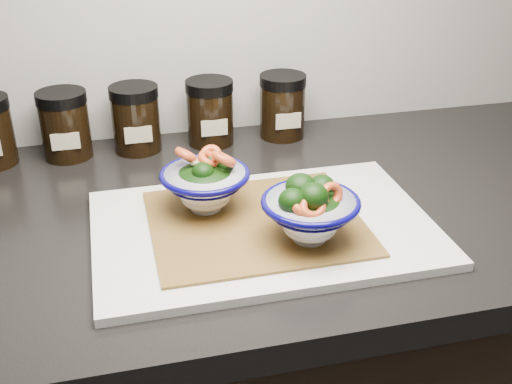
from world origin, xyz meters
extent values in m
cube|color=black|center=(0.00, 1.45, 0.88)|extent=(3.50, 0.60, 0.04)
cube|color=silver|center=(0.15, 1.37, 0.91)|extent=(0.45, 0.30, 0.01)
cube|color=olive|center=(0.14, 1.38, 0.91)|extent=(0.28, 0.24, 0.00)
cylinder|color=white|center=(0.08, 1.43, 0.92)|extent=(0.04, 0.04, 0.01)
ellipsoid|color=white|center=(0.08, 1.43, 0.93)|extent=(0.07, 0.07, 0.03)
torus|color=#080551|center=(0.08, 1.43, 0.97)|extent=(0.12, 0.12, 0.01)
torus|color=#080551|center=(0.08, 1.43, 0.96)|extent=(0.10, 0.10, 0.00)
ellipsoid|color=black|center=(0.08, 1.43, 0.96)|extent=(0.09, 0.09, 0.04)
ellipsoid|color=black|center=(0.08, 1.42, 0.98)|extent=(0.03, 0.03, 0.03)
cylinder|color=#477233|center=(0.08, 1.42, 0.97)|extent=(0.01, 0.01, 0.02)
ellipsoid|color=black|center=(0.11, 1.44, 0.97)|extent=(0.03, 0.03, 0.03)
cylinder|color=#477233|center=(0.11, 1.44, 0.96)|extent=(0.01, 0.01, 0.02)
ellipsoid|color=black|center=(0.10, 1.45, 0.97)|extent=(0.03, 0.03, 0.03)
cylinder|color=#477233|center=(0.10, 1.45, 0.96)|extent=(0.01, 0.01, 0.02)
torus|color=orange|center=(0.11, 1.42, 0.99)|extent=(0.05, 0.05, 0.04)
torus|color=orange|center=(0.09, 1.44, 0.98)|extent=(0.05, 0.04, 0.03)
torus|color=orange|center=(0.10, 1.45, 0.98)|extent=(0.05, 0.05, 0.04)
torus|color=orange|center=(0.06, 1.45, 0.99)|extent=(0.05, 0.04, 0.03)
cylinder|color=#CCBC8E|center=(0.07, 1.44, 0.98)|extent=(0.02, 0.02, 0.01)
cylinder|color=white|center=(0.20, 1.32, 0.92)|extent=(0.04, 0.04, 0.01)
ellipsoid|color=white|center=(0.20, 1.32, 0.93)|extent=(0.07, 0.07, 0.03)
torus|color=#080551|center=(0.20, 1.32, 0.97)|extent=(0.13, 0.13, 0.01)
torus|color=#080551|center=(0.20, 1.32, 0.96)|extent=(0.10, 0.10, 0.00)
ellipsoid|color=black|center=(0.20, 1.32, 0.96)|extent=(0.09, 0.09, 0.04)
ellipsoid|color=black|center=(0.19, 1.33, 0.99)|extent=(0.04, 0.04, 0.03)
cylinder|color=#477233|center=(0.19, 1.33, 0.97)|extent=(0.02, 0.01, 0.03)
ellipsoid|color=black|center=(0.17, 1.31, 0.98)|extent=(0.03, 0.03, 0.03)
cylinder|color=#477233|center=(0.17, 1.31, 0.97)|extent=(0.01, 0.01, 0.02)
ellipsoid|color=black|center=(0.22, 1.34, 0.98)|extent=(0.03, 0.03, 0.03)
cylinder|color=#477233|center=(0.22, 1.34, 0.97)|extent=(0.01, 0.01, 0.02)
ellipsoid|color=black|center=(0.19, 1.30, 0.98)|extent=(0.04, 0.04, 0.04)
cylinder|color=#477233|center=(0.19, 1.30, 0.97)|extent=(0.02, 0.01, 0.03)
ellipsoid|color=black|center=(0.18, 1.31, 0.97)|extent=(0.03, 0.03, 0.02)
cylinder|color=#477233|center=(0.18, 1.31, 0.96)|extent=(0.01, 0.01, 0.02)
torus|color=orange|center=(0.22, 1.31, 0.98)|extent=(0.05, 0.04, 0.05)
torus|color=orange|center=(0.19, 1.30, 0.97)|extent=(0.05, 0.05, 0.05)
torus|color=orange|center=(0.19, 1.29, 0.98)|extent=(0.05, 0.05, 0.04)
torus|color=orange|center=(0.18, 1.30, 0.97)|extent=(0.04, 0.05, 0.04)
cylinder|color=#CCBC8E|center=(0.18, 1.31, 0.98)|extent=(0.02, 0.02, 0.01)
cylinder|color=#CCBC8E|center=(0.21, 1.33, 0.98)|extent=(0.02, 0.02, 0.01)
cylinder|color=black|center=(-0.11, 1.69, 0.95)|extent=(0.08, 0.08, 0.09)
cylinder|color=black|center=(-0.11, 1.69, 1.00)|extent=(0.08, 0.08, 0.02)
cube|color=#C6B793|center=(-0.11, 1.65, 0.94)|extent=(0.05, 0.00, 0.03)
cylinder|color=black|center=(0.01, 1.69, 0.95)|extent=(0.08, 0.08, 0.09)
cylinder|color=black|center=(0.01, 1.69, 1.00)|extent=(0.08, 0.08, 0.02)
cube|color=#C6B793|center=(0.01, 1.65, 0.94)|extent=(0.04, 0.00, 0.03)
cylinder|color=black|center=(0.14, 1.69, 0.95)|extent=(0.08, 0.08, 0.09)
cylinder|color=black|center=(0.14, 1.69, 1.00)|extent=(0.08, 0.08, 0.02)
cube|color=#C6B793|center=(0.14, 1.65, 0.94)|extent=(0.04, 0.00, 0.03)
cylinder|color=black|center=(0.27, 1.69, 0.95)|extent=(0.08, 0.08, 0.09)
cylinder|color=black|center=(0.27, 1.69, 1.00)|extent=(0.08, 0.08, 0.02)
cube|color=#C6B793|center=(0.27, 1.65, 0.94)|extent=(0.05, 0.00, 0.03)
camera|label=1|loc=(-0.04, 0.66, 1.35)|focal=45.00mm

